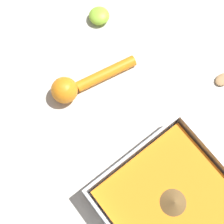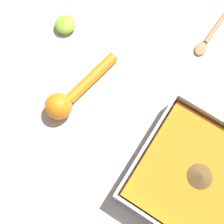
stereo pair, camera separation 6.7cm
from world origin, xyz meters
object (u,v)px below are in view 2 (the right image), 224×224
Objects in this scene: lemon_squeezer at (69,97)px; lemon_half at (65,25)px; wooden_spoon at (218,25)px; square_dish at (196,178)px.

lemon_half is at bearing -131.39° from lemon_squeezer.
wooden_spoon is at bearing 123.23° from lemon_half.
lemon_squeezer is at bearing -25.34° from wooden_spoon.
lemon_half is at bearing -109.46° from square_dish.
square_dish is 0.38m from wooden_spoon.
wooden_spoon is (-0.21, 0.31, -0.01)m from lemon_half.
square_dish is at bearing 70.54° from lemon_half.
lemon_squeezer is at bearing -90.62° from square_dish.
lemon_squeezer is (-0.00, -0.32, -0.00)m from square_dish.
lemon_half is (-0.16, -0.44, -0.01)m from square_dish.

